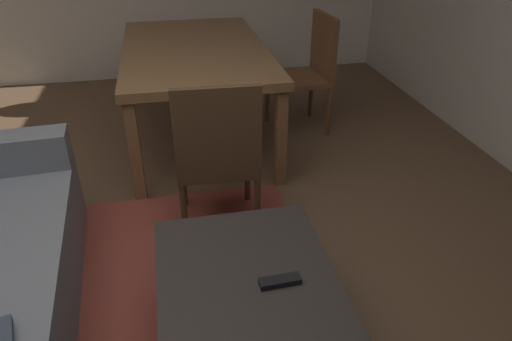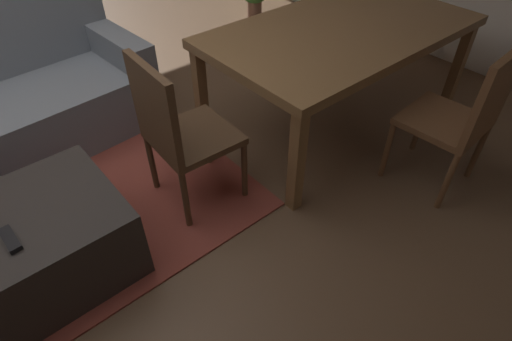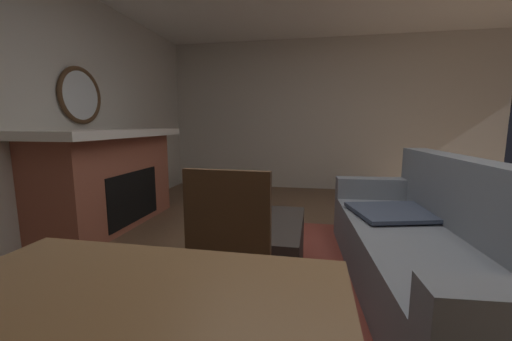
{
  "view_description": "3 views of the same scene",
  "coord_description": "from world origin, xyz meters",
  "px_view_note": "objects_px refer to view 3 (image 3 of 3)",
  "views": [
    {
      "loc": [
        -1.5,
        -0.27,
        1.69
      ],
      "look_at": [
        0.38,
        -0.66,
        0.57
      ],
      "focal_mm": 32.63,
      "sensor_mm": 36.0,
      "label": 1
    },
    {
      "loc": [
        -0.17,
        -2.16,
        1.83
      ],
      "look_at": [
        0.71,
        -1.12,
        0.62
      ],
      "focal_mm": 29.03,
      "sensor_mm": 36.0,
      "label": 2
    },
    {
      "loc": [
        1.97,
        -0.09,
        1.15
      ],
      "look_at": [
        -0.13,
        -0.49,
        0.82
      ],
      "focal_mm": 21.52,
      "sensor_mm": 36.0,
      "label": 3
    }
  ],
  "objects_px": {
    "ottoman_coffee_table": "(256,248)",
    "dining_chair_west": "(220,259)",
    "fireplace": "(110,178)",
    "couch": "(432,249)",
    "tv_remote": "(242,217)",
    "round_wall_mirror": "(80,96)",
    "small_dog": "(278,226)"
  },
  "relations": [
    {
      "from": "fireplace",
      "to": "dining_chair_west",
      "type": "bearing_deg",
      "value": 46.69
    },
    {
      "from": "fireplace",
      "to": "couch",
      "type": "bearing_deg",
      "value": 73.67
    },
    {
      "from": "couch",
      "to": "tv_remote",
      "type": "bearing_deg",
      "value": -93.91
    },
    {
      "from": "dining_chair_west",
      "to": "small_dog",
      "type": "bearing_deg",
      "value": 177.07
    },
    {
      "from": "ottoman_coffee_table",
      "to": "dining_chair_west",
      "type": "height_order",
      "value": "dining_chair_west"
    },
    {
      "from": "ottoman_coffee_table",
      "to": "small_dog",
      "type": "xyz_separation_m",
      "value": [
        -0.72,
        0.08,
        -0.06
      ]
    },
    {
      "from": "round_wall_mirror",
      "to": "tv_remote",
      "type": "relative_size",
      "value": 3.87
    },
    {
      "from": "fireplace",
      "to": "ottoman_coffee_table",
      "type": "relative_size",
      "value": 2.11
    },
    {
      "from": "ottoman_coffee_table",
      "to": "dining_chair_west",
      "type": "relative_size",
      "value": 0.97
    },
    {
      "from": "ottoman_coffee_table",
      "to": "small_dog",
      "type": "relative_size",
      "value": 1.64
    },
    {
      "from": "ottoman_coffee_table",
      "to": "couch",
      "type": "bearing_deg",
      "value": 87.52
    },
    {
      "from": "round_wall_mirror",
      "to": "couch",
      "type": "xyz_separation_m",
      "value": [
        0.89,
        3.31,
        -1.13
      ]
    },
    {
      "from": "fireplace",
      "to": "round_wall_mirror",
      "type": "height_order",
      "value": "round_wall_mirror"
    },
    {
      "from": "fireplace",
      "to": "couch",
      "type": "height_order",
      "value": "fireplace"
    },
    {
      "from": "ottoman_coffee_table",
      "to": "tv_remote",
      "type": "bearing_deg",
      "value": -108.31
    },
    {
      "from": "fireplace",
      "to": "couch",
      "type": "distance_m",
      "value": 3.16
    },
    {
      "from": "round_wall_mirror",
      "to": "small_dog",
      "type": "relative_size",
      "value": 1.12
    },
    {
      "from": "tv_remote",
      "to": "couch",
      "type": "bearing_deg",
      "value": 83.95
    },
    {
      "from": "small_dog",
      "to": "fireplace",
      "type": "bearing_deg",
      "value": -93.31
    },
    {
      "from": "fireplace",
      "to": "dining_chair_west",
      "type": "distance_m",
      "value": 2.5
    },
    {
      "from": "ottoman_coffee_table",
      "to": "dining_chair_west",
      "type": "xyz_separation_m",
      "value": [
        0.88,
        -0.0,
        0.31
      ]
    },
    {
      "from": "ottoman_coffee_table",
      "to": "small_dog",
      "type": "distance_m",
      "value": 0.73
    },
    {
      "from": "fireplace",
      "to": "dining_chair_west",
      "type": "xyz_separation_m",
      "value": [
        1.72,
        1.82,
        -0.03
      ]
    },
    {
      "from": "dining_chair_west",
      "to": "small_dog",
      "type": "xyz_separation_m",
      "value": [
        -1.61,
        0.08,
        -0.37
      ]
    },
    {
      "from": "couch",
      "to": "ottoman_coffee_table",
      "type": "distance_m",
      "value": 1.21
    },
    {
      "from": "fireplace",
      "to": "round_wall_mirror",
      "type": "xyz_separation_m",
      "value": [
        0.0,
        -0.29,
        0.9
      ]
    },
    {
      "from": "tv_remote",
      "to": "small_dog",
      "type": "relative_size",
      "value": 0.29
    },
    {
      "from": "tv_remote",
      "to": "ottoman_coffee_table",
      "type": "bearing_deg",
      "value": 69.55
    },
    {
      "from": "round_wall_mirror",
      "to": "ottoman_coffee_table",
      "type": "distance_m",
      "value": 2.59
    },
    {
      "from": "tv_remote",
      "to": "dining_chair_west",
      "type": "bearing_deg",
      "value": 4.98
    },
    {
      "from": "fireplace",
      "to": "couch",
      "type": "relative_size",
      "value": 0.83
    },
    {
      "from": "tv_remote",
      "to": "round_wall_mirror",
      "type": "bearing_deg",
      "value": -113.92
    }
  ]
}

